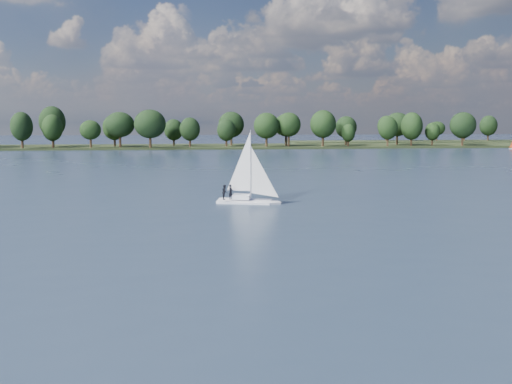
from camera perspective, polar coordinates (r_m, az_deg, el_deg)
The scene contains 5 objects.
ground at distance 123.37m, azimuth -6.21°, elevation 2.23°, with size 700.00×700.00×0.00m, color #233342.
far_shore at distance 235.17m, azimuth -6.61°, elevation 4.45°, with size 660.00×40.00×1.50m, color black.
far_shore_back at distance 326.02m, azimuth 22.81°, elevation 4.64°, with size 220.00×30.00×1.40m, color black.
sailboat at distance 71.21m, azimuth -1.13°, elevation 0.99°, with size 7.58×4.20×9.62m.
treeline at distance 231.27m, azimuth -7.91°, elevation 6.42°, with size 562.38×74.61×18.05m.
Camera 1 is at (-1.65, -22.94, 10.08)m, focal length 40.00 mm.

